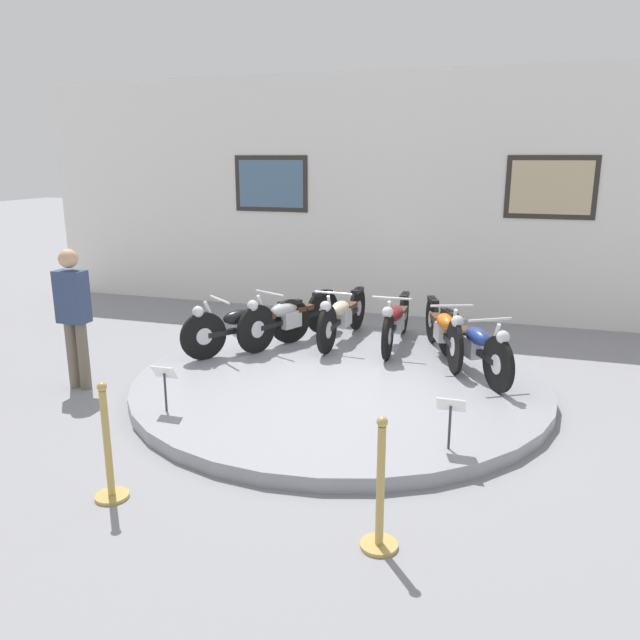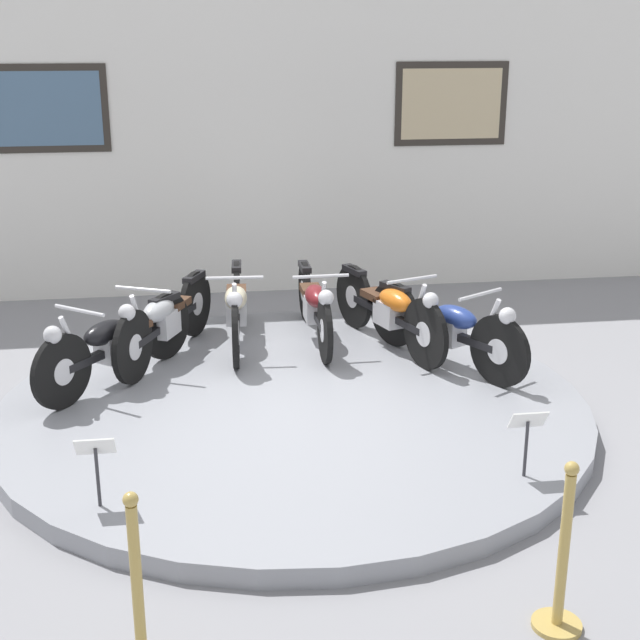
# 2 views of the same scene
# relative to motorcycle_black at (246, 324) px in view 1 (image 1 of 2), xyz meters

# --- Properties ---
(ground_plane) EXTENTS (60.00, 60.00, 0.00)m
(ground_plane) POSITION_rel_motorcycle_black_xyz_m (1.52, -0.62, -0.54)
(ground_plane) COLOR gray
(display_platform) EXTENTS (5.01, 5.01, 0.15)m
(display_platform) POSITION_rel_motorcycle_black_xyz_m (1.52, -0.62, -0.46)
(display_platform) COLOR gray
(display_platform) RESTS_ON ground_plane
(back_wall) EXTENTS (14.00, 0.22, 4.16)m
(back_wall) POSITION_rel_motorcycle_black_xyz_m (1.52, 3.32, 1.54)
(back_wall) COLOR white
(back_wall) RESTS_ON ground_plane
(motorcycle_black) EXTENTS (1.27, 1.61, 0.80)m
(motorcycle_black) POSITION_rel_motorcycle_black_xyz_m (0.00, 0.00, 0.00)
(motorcycle_black) COLOR black
(motorcycle_black) RESTS_ON display_platform
(motorcycle_silver) EXTENTS (0.89, 1.86, 0.81)m
(motorcycle_silver) POSITION_rel_motorcycle_black_xyz_m (0.43, 0.56, 0.01)
(motorcycle_silver) COLOR black
(motorcycle_silver) RESTS_ON display_platform
(motorcycle_cream) EXTENTS (0.54, 2.01, 0.81)m
(motorcycle_cream) POSITION_rel_motorcycle_black_xyz_m (1.13, 0.88, 0.01)
(motorcycle_cream) COLOR black
(motorcycle_cream) RESTS_ON display_platform
(motorcycle_maroon) EXTENTS (0.54, 1.98, 0.79)m
(motorcycle_maroon) POSITION_rel_motorcycle_black_xyz_m (1.92, 0.88, -0.01)
(motorcycle_maroon) COLOR black
(motorcycle_maroon) RESTS_ON display_platform
(motorcycle_orange) EXTENTS (0.76, 1.93, 0.81)m
(motorcycle_orange) POSITION_rel_motorcycle_black_xyz_m (2.62, 0.56, 0.01)
(motorcycle_orange) COLOR black
(motorcycle_orange) RESTS_ON display_platform
(motorcycle_blue) EXTENTS (1.06, 1.75, 0.80)m
(motorcycle_blue) POSITION_rel_motorcycle_black_xyz_m (3.04, -0.00, 0.00)
(motorcycle_blue) COLOR black
(motorcycle_blue) RESTS_ON display_platform
(info_placard_front_left) EXTENTS (0.26, 0.11, 0.51)m
(info_placard_front_left) POSITION_rel_motorcycle_black_xyz_m (0.05, -2.19, -0.02)
(info_placard_front_left) COLOR #333338
(info_placard_front_left) RESTS_ON display_platform
(info_placard_front_centre) EXTENTS (0.26, 0.11, 0.51)m
(info_placard_front_centre) POSITION_rel_motorcycle_black_xyz_m (3.00, -2.19, -0.02)
(info_placard_front_centre) COLOR #333338
(info_placard_front_centre) RESTS_ON display_platform
(visitor_standing) EXTENTS (0.36, 0.23, 1.72)m
(visitor_standing) POSITION_rel_motorcycle_black_xyz_m (-1.54, -1.56, 0.44)
(visitor_standing) COLOR #6B6051
(visitor_standing) RESTS_ON ground_plane
(stanchion_post_left_of_entry) EXTENTS (0.28, 0.28, 1.02)m
(stanchion_post_left_of_entry) POSITION_rel_motorcycle_black_xyz_m (0.39, -3.64, -0.19)
(stanchion_post_left_of_entry) COLOR tan
(stanchion_post_left_of_entry) RESTS_ON ground_plane
(stanchion_post_right_of_entry) EXTENTS (0.28, 0.28, 1.02)m
(stanchion_post_right_of_entry) POSITION_rel_motorcycle_black_xyz_m (2.66, -3.64, -0.19)
(stanchion_post_right_of_entry) COLOR tan
(stanchion_post_right_of_entry) RESTS_ON ground_plane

